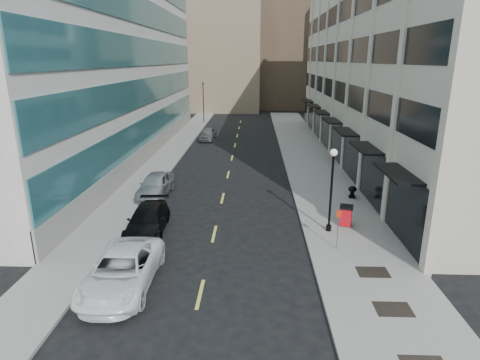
# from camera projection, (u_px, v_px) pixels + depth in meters

# --- Properties ---
(ground) EXTENTS (160.00, 160.00, 0.00)m
(ground) POSITION_uv_depth(u_px,v_px,m) (193.00, 324.00, 14.74)
(ground) COLOR black
(ground) RESTS_ON ground
(sidewalk_right) EXTENTS (5.00, 80.00, 0.15)m
(sidewalk_right) POSITION_uv_depth(u_px,v_px,m) (317.00, 175.00, 33.59)
(sidewalk_right) COLOR gray
(sidewalk_right) RESTS_ON ground
(sidewalk_left) EXTENTS (3.00, 80.00, 0.15)m
(sidewalk_left) POSITION_uv_depth(u_px,v_px,m) (152.00, 173.00, 34.08)
(sidewalk_left) COLOR gray
(sidewalk_left) RESTS_ON ground
(building_right) EXTENTS (15.30, 46.50, 18.25)m
(building_right) POSITION_uv_depth(u_px,v_px,m) (413.00, 63.00, 37.38)
(building_right) COLOR beige
(building_right) RESTS_ON ground
(building_left) EXTENTS (16.14, 46.00, 20.00)m
(building_left) POSITION_uv_depth(u_px,v_px,m) (65.00, 52.00, 38.24)
(building_left) COLOR silver
(building_left) RESTS_ON ground
(skyline_tan_near) EXTENTS (14.00, 18.00, 28.00)m
(skyline_tan_near) POSITION_uv_depth(u_px,v_px,m) (223.00, 34.00, 75.88)
(skyline_tan_near) COLOR #7D6B51
(skyline_tan_near) RESTS_ON ground
(skyline_brown) EXTENTS (12.00, 16.00, 34.00)m
(skyline_brown) POSITION_uv_depth(u_px,v_px,m) (285.00, 18.00, 78.42)
(skyline_brown) COLOR brown
(skyline_brown) RESTS_ON ground
(skyline_tan_far) EXTENTS (12.00, 14.00, 22.00)m
(skyline_tan_far) POSITION_uv_depth(u_px,v_px,m) (180.00, 51.00, 86.66)
(skyline_tan_far) COLOR #7D6B51
(skyline_tan_far) RESTS_ON ground
(skyline_stone) EXTENTS (10.00, 14.00, 20.00)m
(skyline_stone) POSITION_uv_depth(u_px,v_px,m) (340.00, 56.00, 74.36)
(skyline_stone) COLOR beige
(skyline_stone) RESTS_ON ground
(grate_mid) EXTENTS (1.40, 1.00, 0.01)m
(grate_mid) POSITION_uv_depth(u_px,v_px,m) (393.00, 309.00, 15.39)
(grate_mid) COLOR black
(grate_mid) RESTS_ON sidewalk_right
(grate_far) EXTENTS (1.40, 1.00, 0.01)m
(grate_far) POSITION_uv_depth(u_px,v_px,m) (373.00, 272.00, 18.07)
(grate_far) COLOR black
(grate_far) RESTS_ON sidewalk_right
(road_centerline) EXTENTS (0.15, 68.20, 0.01)m
(road_centerline) POSITION_uv_depth(u_px,v_px,m) (226.00, 185.00, 31.01)
(road_centerline) COLOR #D8CC4C
(road_centerline) RESTS_ON ground
(traffic_signal) EXTENTS (0.66, 0.66, 6.98)m
(traffic_signal) POSITION_uv_depth(u_px,v_px,m) (203.00, 85.00, 59.20)
(traffic_signal) COLOR black
(traffic_signal) RESTS_ON ground
(car_white_van) EXTENTS (2.66, 5.71, 1.58)m
(car_white_van) POSITION_uv_depth(u_px,v_px,m) (122.00, 270.00, 16.95)
(car_white_van) COLOR white
(car_white_van) RESTS_ON ground
(car_black_pickup) EXTENTS (2.30, 5.07, 1.44)m
(car_black_pickup) POSITION_uv_depth(u_px,v_px,m) (148.00, 220.00, 22.42)
(car_black_pickup) COLOR black
(car_black_pickup) RESTS_ON ground
(car_silver_sedan) EXTENTS (2.17, 4.87, 1.63)m
(car_silver_sedan) POSITION_uv_depth(u_px,v_px,m) (156.00, 185.00, 28.45)
(car_silver_sedan) COLOR #9C9FA5
(car_silver_sedan) RESTS_ON ground
(car_grey_sedan) EXTENTS (1.95, 4.43, 1.48)m
(car_grey_sedan) POSITION_uv_depth(u_px,v_px,m) (208.00, 134.00, 48.13)
(car_grey_sedan) COLOR slate
(car_grey_sedan) RESTS_ON ground
(trash_bin) EXTENTS (0.90, 0.91, 1.19)m
(trash_bin) POSITION_uv_depth(u_px,v_px,m) (346.00, 215.00, 23.01)
(trash_bin) COLOR red
(trash_bin) RESTS_ON sidewalk_right
(lamppost) EXTENTS (0.40, 0.40, 4.79)m
(lamppost) POSITION_uv_depth(u_px,v_px,m) (332.00, 183.00, 21.65)
(lamppost) COLOR black
(lamppost) RESTS_ON sidewalk_right
(sign_post) EXTENTS (0.26, 0.07, 2.24)m
(sign_post) POSITION_uv_depth(u_px,v_px,m) (338.00, 222.00, 19.85)
(sign_post) COLOR slate
(sign_post) RESTS_ON sidewalk_right
(urn_planter) EXTENTS (0.59, 0.59, 0.82)m
(urn_planter) POSITION_uv_depth(u_px,v_px,m) (352.00, 191.00, 27.68)
(urn_planter) COLOR black
(urn_planter) RESTS_ON sidewalk_right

